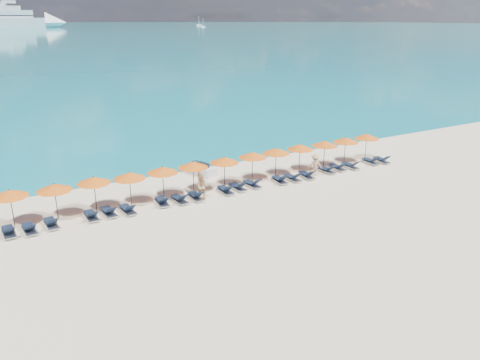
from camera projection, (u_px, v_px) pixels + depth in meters
ground at (264, 212)px, 29.13m from camera, size 1400.00×1400.00×0.00m
cruise_ship at (3, 18)px, 510.48m from camera, size 133.77×50.63×36.87m
sailboat_near at (203, 26)px, 532.37m from camera, size 5.22×1.74×9.58m
sailboat_far at (199, 25)px, 619.52m from camera, size 6.87×2.29×12.60m
jetski at (201, 169)px, 36.04m from camera, size 1.70×2.74×0.91m
beachgoer_a at (200, 181)px, 32.23m from camera, size 0.69×0.64×1.58m
beachgoer_b at (202, 187)px, 30.91m from camera, size 0.97×0.82×1.72m
beachgoer_c at (315, 165)px, 35.42m from camera, size 1.22×1.00×1.72m
umbrella_0 at (9, 193)px, 26.54m from camera, size 2.10×2.10×2.28m
umbrella_1 at (54, 187)px, 27.51m from camera, size 2.10×2.10×2.28m
umbrella_2 at (94, 180)px, 28.70m from camera, size 2.10×2.10×2.28m
umbrella_3 at (129, 176)px, 29.53m from camera, size 2.10×2.10×2.28m
umbrella_4 at (162, 170)px, 30.63m from camera, size 2.10×2.10×2.28m
umbrella_5 at (193, 165)px, 31.72m from camera, size 2.10×2.10×2.28m
umbrella_6 at (224, 160)px, 32.74m from camera, size 2.10×2.10×2.28m
umbrella_7 at (252, 155)px, 33.96m from camera, size 2.10×2.10×2.28m
umbrella_8 at (276, 151)px, 34.98m from camera, size 2.10×2.10×2.28m
umbrella_9 at (300, 147)px, 36.03m from camera, size 2.10×2.10×2.28m
umbrella_10 at (325, 143)px, 37.02m from camera, size 2.10×2.10×2.28m
umbrella_11 at (346, 140)px, 38.09m from camera, size 2.10×2.10×2.28m
umbrella_12 at (367, 136)px, 39.23m from camera, size 2.10×2.10×2.28m
lounger_0 at (9, 231)px, 25.95m from camera, size 0.71×1.73×0.66m
lounger_1 at (29, 229)px, 26.31m from camera, size 0.78×1.75×0.66m
lounger_2 at (51, 223)px, 27.01m from camera, size 0.73×1.74×0.66m
lounger_3 at (91, 215)px, 28.05m from camera, size 0.64×1.71×0.66m
lounger_4 at (109, 212)px, 28.60m from camera, size 0.77×1.75×0.66m
lounger_5 at (128, 209)px, 28.93m from camera, size 0.78×1.75×0.66m
lounger_6 at (162, 201)px, 30.20m from camera, size 0.76×1.75×0.66m
lounger_7 at (179, 199)px, 30.57m from camera, size 0.76×1.75×0.66m
lounger_8 at (196, 196)px, 31.08m from camera, size 0.63×1.70×0.66m
lounger_9 at (225, 190)px, 32.18m from camera, size 0.65×1.71×0.66m
lounger_10 at (238, 187)px, 32.80m from camera, size 0.73×1.74×0.66m
lounger_11 at (252, 184)px, 33.34m from camera, size 0.79×1.75×0.66m
lounger_12 at (280, 180)px, 34.20m from camera, size 0.79×1.75×0.66m
lounger_13 at (292, 178)px, 34.64m from camera, size 0.67×1.72×0.66m
lounger_14 at (307, 175)px, 35.20m from camera, size 0.77×1.75×0.66m
lounger_15 at (327, 170)px, 36.42m from camera, size 0.75×1.74×0.66m
lounger_16 at (338, 167)px, 37.05m from camera, size 0.66×1.71×0.66m
lounger_17 at (351, 166)px, 37.42m from camera, size 0.65×1.71×0.66m
lounger_18 at (371, 161)px, 38.59m from camera, size 0.71×1.73×0.66m
lounger_19 at (382, 160)px, 38.91m from camera, size 0.78×1.75×0.66m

